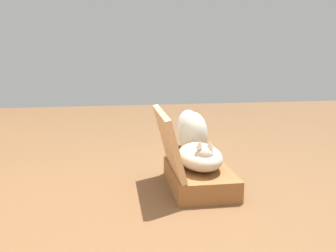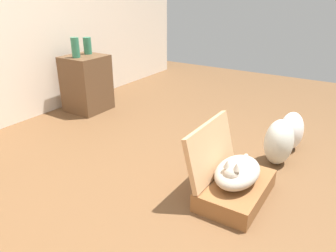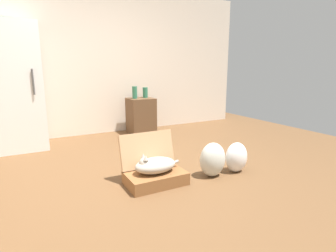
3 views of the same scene
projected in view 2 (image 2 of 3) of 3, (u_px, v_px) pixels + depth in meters
name	position (u px, v px, depth m)	size (l,w,h in m)	color
ground_plane	(184.00, 194.00, 2.29)	(7.68, 7.68, 0.00)	brown
suitcase_base	(236.00, 190.00, 2.23)	(0.61, 0.38, 0.13)	brown
suitcase_lid	(211.00, 150.00, 2.23)	(0.61, 0.38, 0.04)	tan
cat	(237.00, 172.00, 2.17)	(0.52, 0.28, 0.22)	#B2A899
plastic_bag_white	(279.00, 142.00, 2.64)	(0.31, 0.23, 0.39)	silver
plastic_bag_clear	(291.00, 131.00, 2.89)	(0.28, 0.21, 0.35)	white
side_table	(87.00, 84.00, 3.78)	(0.45, 0.43, 0.65)	brown
vase_tall	(75.00, 48.00, 3.53)	(0.09, 0.09, 0.22)	#2D7051
vase_short	(87.00, 46.00, 3.73)	(0.09, 0.09, 0.19)	#2D7051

